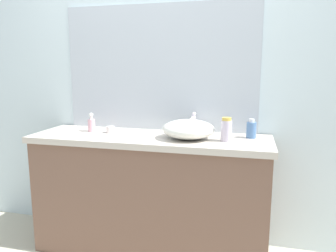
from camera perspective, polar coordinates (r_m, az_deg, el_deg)
The scene contains 9 objects.
bathroom_wall_rear at distance 2.46m, azimuth -0.11°, elevation 9.64°, with size 6.00×0.06×2.60m, color silver.
vanity_counter at distance 2.37m, azimuth -3.20°, elevation -11.96°, with size 1.67×0.51×0.86m.
wall_mirror_panel at distance 2.44m, azimuth -1.59°, elevation 10.21°, with size 1.47×0.01×0.93m, color #B2BCC6.
sink_basin at distance 2.15m, azimuth 3.63°, elevation -0.56°, with size 0.35×0.33×0.13m, color silver.
faucet at distance 2.32m, azimuth 4.44°, elevation 0.80°, with size 0.03×0.15×0.15m.
soap_dispenser at distance 2.45m, azimuth -13.44°, elevation 0.37°, with size 0.05×0.05×0.14m.
lotion_bottle at distance 2.23m, azimuth 14.58°, elevation -0.61°, with size 0.06×0.06×0.13m.
perfume_bottle at distance 2.09m, azimuth 10.32°, elevation -0.66°, with size 0.07×0.07×0.16m.
candle_jar at distance 2.38m, azimuth -10.18°, elevation -0.63°, with size 0.06×0.06×0.05m, color silver.
Camera 1 is at (0.61, -1.65, 1.32)m, focal length 34.31 mm.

